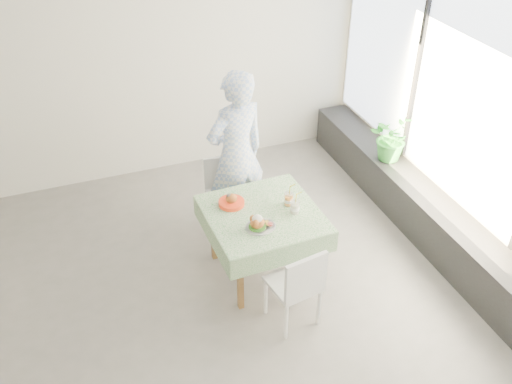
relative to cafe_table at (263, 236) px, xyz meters
name	(u,v)px	position (x,y,z in m)	size (l,w,h in m)	color
floor	(178,307)	(-0.93, -0.19, -0.46)	(6.00, 6.00, 0.00)	#63605E
ceiling	(145,10)	(-0.93, -0.19, 2.34)	(6.00, 6.00, 0.00)	white
wall_back	(114,70)	(-0.93, 2.31, 0.94)	(6.00, 0.02, 2.80)	white
wall_right	(472,123)	(2.07, -0.19, 0.94)	(0.02, 5.00, 2.80)	white
window_pane	(475,99)	(2.04, -0.19, 1.19)	(0.01, 4.80, 2.18)	#D1E0F9
window_ledge	(433,222)	(1.87, -0.19, -0.21)	(0.40, 4.80, 0.50)	black
cafe_table	(263,236)	(0.00, 0.00, 0.00)	(1.07, 1.07, 0.74)	brown
chair_far	(225,207)	(-0.11, 0.85, -0.21)	(0.42, 0.42, 0.81)	white
chair_near	(293,298)	(0.03, -0.70, -0.20)	(0.47, 0.47, 0.86)	white
diner	(236,155)	(0.01, 0.79, 0.47)	(0.68, 0.44, 1.86)	#92B0EA
main_dish	(259,224)	(-0.12, -0.21, 0.33)	(0.29, 0.29, 0.15)	white
juice_cup_orange	(289,200)	(0.28, 0.03, 0.34)	(0.09, 0.09, 0.26)	white
juice_cup_lemonade	(295,207)	(0.28, -0.10, 0.34)	(0.09, 0.09, 0.26)	white
second_dish	(231,202)	(-0.23, 0.23, 0.32)	(0.25, 0.25, 0.12)	red
potted_plant	(391,137)	(1.87, 0.78, 0.32)	(0.50, 0.43, 0.55)	#28792B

